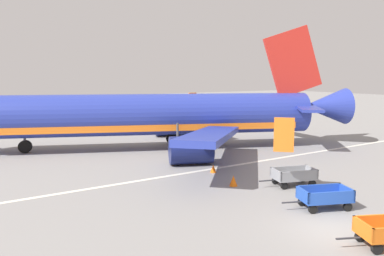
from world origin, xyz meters
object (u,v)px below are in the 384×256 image
Objects in this scene: traffic_cone_mid_apron at (233,181)px; traffic_cone_near_plane at (213,168)px; baggage_cart_fourth_in_row at (294,176)px; baggage_cart_third_in_row at (325,197)px; airplane at (158,115)px.

traffic_cone_near_plane is at bearing 74.92° from traffic_cone_mid_apron.
baggage_cart_fourth_in_row is 5.71m from traffic_cone_near_plane.
baggage_cart_third_in_row is 8.95m from traffic_cone_near_plane.
airplane is 64.96× the size of traffic_cone_near_plane.
traffic_cone_mid_apron reaches higher than traffic_cone_near_plane.
airplane reaches higher than baggage_cart_third_in_row.
baggage_cart_third_in_row is at bearing -91.27° from airplane.
airplane is at bearing 84.89° from traffic_cone_near_plane.
traffic_cone_mid_apron is (-1.35, 5.61, -0.28)m from baggage_cart_third_in_row.
baggage_cart_fourth_in_row is at bearing -31.60° from traffic_cone_mid_apron.
traffic_cone_near_plane is 3.44m from traffic_cone_mid_apron.
airplane is at bearing 88.73° from baggage_cart_third_in_row.
traffic_cone_near_plane is (-0.87, -9.74, -2.78)m from airplane.
traffic_cone_near_plane is at bearing 92.93° from baggage_cart_third_in_row.
baggage_cart_fourth_in_row reaches higher than traffic_cone_mid_apron.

